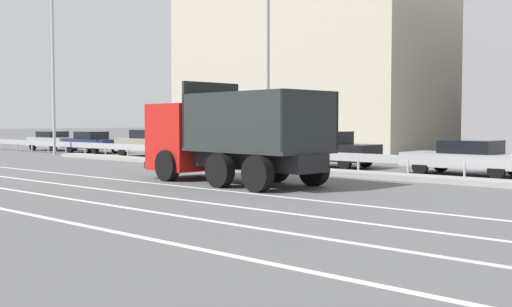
% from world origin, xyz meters
% --- Properties ---
extents(ground_plane, '(320.00, 320.00, 0.00)m').
position_xyz_m(ground_plane, '(0.00, 0.00, 0.00)').
color(ground_plane, '#565659').
extents(lane_strip_0, '(56.60, 0.16, 0.01)m').
position_xyz_m(lane_strip_0, '(2.01, -4.10, 0.00)').
color(lane_strip_0, silver).
rests_on(lane_strip_0, ground_plane).
extents(lane_strip_1, '(56.60, 0.16, 0.01)m').
position_xyz_m(lane_strip_1, '(2.01, -6.22, 0.00)').
color(lane_strip_1, silver).
rests_on(lane_strip_1, ground_plane).
extents(lane_strip_2, '(56.60, 0.16, 0.01)m').
position_xyz_m(lane_strip_2, '(2.01, -8.03, 0.00)').
color(lane_strip_2, silver).
rests_on(lane_strip_2, ground_plane).
extents(lane_strip_3, '(56.60, 0.16, 0.01)m').
position_xyz_m(lane_strip_3, '(2.01, -10.01, 0.00)').
color(lane_strip_3, silver).
rests_on(lane_strip_3, ground_plane).
extents(median_island, '(31.13, 1.10, 0.18)m').
position_xyz_m(median_island, '(0.00, 2.38, 0.09)').
color(median_island, gray).
rests_on(median_island, ground_plane).
extents(median_guardrail, '(56.60, 0.09, 0.78)m').
position_xyz_m(median_guardrail, '(-0.00, 3.40, 0.57)').
color(median_guardrail, '#9EA0A5').
rests_on(median_guardrail, ground_plane).
extents(dump_truck, '(7.00, 3.20, 3.30)m').
position_xyz_m(dump_truck, '(1.06, -2.22, 1.30)').
color(dump_truck, red).
rests_on(dump_truck, ground_plane).
extents(median_road_sign, '(0.68, 0.16, 2.22)m').
position_xyz_m(median_road_sign, '(-2.51, 2.38, 1.15)').
color(median_road_sign, white).
rests_on(median_road_sign, ground_plane).
extents(street_lamp_0, '(0.71, 2.74, 10.83)m').
position_xyz_m(street_lamp_0, '(-17.44, 2.33, 5.98)').
color(street_lamp_0, '#ADADB2').
rests_on(street_lamp_0, ground_plane).
extents(street_lamp_1, '(0.71, 1.96, 10.22)m').
position_xyz_m(street_lamp_1, '(-0.75, 2.44, 5.57)').
color(street_lamp_1, '#ADADB2').
rests_on(street_lamp_1, ground_plane).
extents(parked_car_0, '(4.03, 2.13, 1.33)m').
position_xyz_m(parked_car_0, '(-22.91, 5.59, 0.69)').
color(parked_car_0, '#A3A3A8').
rests_on(parked_car_0, ground_plane).
extents(parked_car_1, '(4.22, 1.98, 1.37)m').
position_xyz_m(parked_car_1, '(-18.05, 5.54, 0.70)').
color(parked_car_1, navy).
rests_on(parked_car_1, ground_plane).
extents(parked_car_2, '(4.00, 2.06, 1.55)m').
position_xyz_m(parked_car_2, '(-11.83, 5.21, 0.78)').
color(parked_car_2, gray).
rests_on(parked_car_2, ground_plane).
extents(parked_car_3, '(4.85, 2.15, 1.41)m').
position_xyz_m(parked_car_3, '(-6.44, 5.53, 0.72)').
color(parked_car_3, gray).
rests_on(parked_car_3, ground_plane).
extents(parked_car_4, '(4.36, 1.87, 1.57)m').
position_xyz_m(parked_car_4, '(0.31, 5.49, 0.78)').
color(parked_car_4, black).
rests_on(parked_car_4, ground_plane).
extents(parked_car_5, '(4.60, 2.03, 1.31)m').
position_xyz_m(parked_car_5, '(6.53, 5.48, 0.67)').
color(parked_car_5, '#A3A3A8').
rests_on(parked_car_5, ground_plane).
extents(background_building_0, '(18.62, 12.54, 12.71)m').
position_xyz_m(background_building_0, '(-10.50, 20.00, 6.35)').
color(background_building_0, '#B7AD99').
rests_on(background_building_0, ground_plane).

